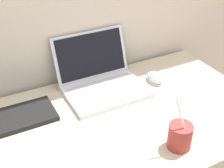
% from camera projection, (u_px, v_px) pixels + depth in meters
% --- Properties ---
extents(laptop, '(0.34, 0.32, 0.22)m').
position_uv_depth(laptop, '(101.00, 79.00, 1.37)').
color(laptop, silver).
rests_on(laptop, desk).
extents(drink_cup, '(0.08, 0.08, 0.21)m').
position_uv_depth(drink_cup, '(180.00, 136.00, 1.06)').
color(drink_cup, '#9E332D').
rests_on(drink_cup, desk).
extents(computer_mouse, '(0.07, 0.10, 0.04)m').
position_uv_depth(computer_mouse, '(155.00, 78.00, 1.43)').
color(computer_mouse, white).
rests_on(computer_mouse, desk).
extents(external_keyboard, '(0.42, 0.16, 0.02)m').
position_uv_depth(external_keyboard, '(0.00, 123.00, 1.17)').
color(external_keyboard, black).
rests_on(external_keyboard, desk).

